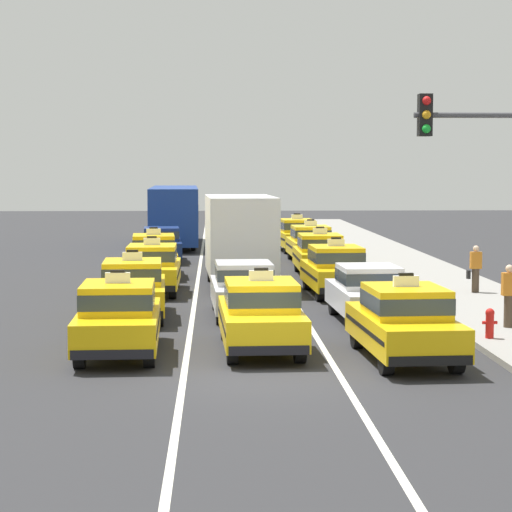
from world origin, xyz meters
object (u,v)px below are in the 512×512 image
taxi_left_third (152,268)px  taxi_center_fourth (236,246)px  taxi_left_nearest (118,317)px  sedan_center_second (244,287)px  sedan_right_second (368,292)px  taxi_right_sixth (297,234)px  fire_hydrant (490,322)px  taxi_left_fourth (154,254)px  taxi_left_second (133,288)px  taxi_right_nearest (404,321)px  pedestrian_near_crosswalk (509,296)px  taxi_center_nearest (261,314)px  taxi_right_fifth (310,243)px  box_truck_center_third (239,237)px  taxi_right_third (335,269)px  bus_left_sixth (175,213)px  sedan_left_fifth (162,243)px  taxi_right_fourth (320,254)px  pedestrian_mid_block (475,269)px

taxi_left_third → taxi_center_fourth: size_ratio=1.00×
taxi_left_nearest → sedan_center_second: (3.02, 5.71, -0.03)m
sedan_right_second → taxi_right_sixth: size_ratio=0.93×
fire_hydrant → taxi_left_fourth: bearing=120.3°
fire_hydrant → taxi_left_nearest: bearing=-173.6°
taxi_left_second → taxi_right_nearest: size_ratio=1.00×
taxi_right_nearest → sedan_right_second: taxi_right_nearest is taller
pedestrian_near_crosswalk → taxi_center_nearest: bearing=-160.7°
taxi_right_fifth → box_truck_center_third: bearing=-111.1°
taxi_center_fourth → pedestrian_near_crosswalk: (6.66, -17.95, 0.08)m
taxi_left_second → taxi_left_fourth: 10.92m
taxi_left_second → taxi_right_third: (6.36, 4.91, 0.00)m
taxi_left_second → fire_hydrant: taxi_left_second is taller
taxi_right_fifth → taxi_right_third: bearing=-91.4°
taxi_left_second → bus_left_sixth: bearing=89.7°
sedan_left_fifth → sedan_right_second: same height
bus_left_sixth → taxi_right_fifth: bearing=-56.9°
taxi_right_sixth → pedestrian_near_crosswalk: (3.38, -25.48, 0.08)m
taxi_left_nearest → taxi_left_fourth: 16.43m
sedan_left_fifth → taxi_right_fourth: size_ratio=0.96×
taxi_right_nearest → pedestrian_near_crosswalk: taxi_right_nearest is taller
taxi_left_second → taxi_left_third: (0.20, 5.67, 0.00)m
taxi_left_fourth → taxi_right_third: bearing=-43.0°
taxi_left_second → taxi_right_fourth: 12.73m
taxi_right_fourth → pedestrian_mid_block: taxi_right_fourth is taller
taxi_left_fourth → pedestrian_mid_block: taxi_left_fourth is taller
taxi_left_second → taxi_right_fourth: (6.47, 10.96, 0.00)m
taxi_left_second → taxi_right_sixth: 23.50m
taxi_left_third → fire_hydrant: taxi_left_third is taller
taxi_left_second → bus_left_sixth: (0.12, 26.64, 0.94)m
taxi_center_fourth → fire_hydrant: 20.38m
sedan_right_second → taxi_right_fifth: bearing=89.7°
taxi_left_third → taxi_right_fifth: size_ratio=0.99×
pedestrian_mid_block → taxi_right_third: bearing=172.9°
taxi_right_fourth → taxi_right_fifth: size_ratio=0.99×
taxi_right_nearest → taxi_right_third: 11.35m
box_truck_center_third → taxi_right_sixth: bearing=77.4°
taxi_left_fourth → pedestrian_near_crosswalk: bearing=-54.2°
taxi_right_fourth → sedan_center_second: bearing=-107.2°
taxi_left_fourth → taxi_right_nearest: (6.57, -17.36, 0.00)m
sedan_center_second → taxi_right_fifth: taxi_right_fifth is taller
taxi_left_second → taxi_right_sixth: same height
taxi_center_fourth → taxi_right_sixth: bearing=66.5°
taxi_right_sixth → pedestrian_near_crosswalk: size_ratio=2.87×
taxi_right_third → taxi_right_sixth: size_ratio=0.99×
taxi_right_nearest → sedan_right_second: 5.50m
taxi_left_third → pedestrian_mid_block: size_ratio=2.94×
bus_left_sixth → pedestrian_mid_block: bus_left_sixth is taller
taxi_right_third → pedestrian_near_crosswalk: bearing=-65.6°
bus_left_sixth → taxi_center_fourth: (3.13, -11.60, -0.94)m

